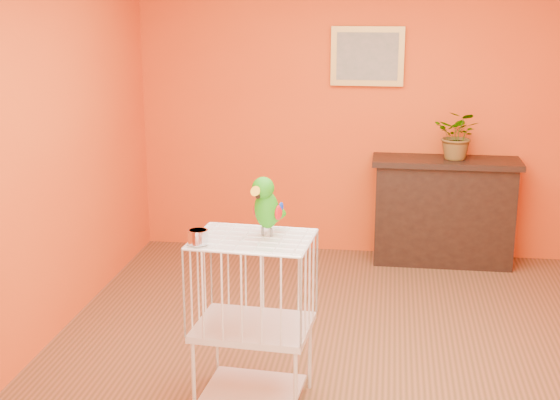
# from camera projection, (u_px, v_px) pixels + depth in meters

# --- Properties ---
(ground) EXTENTS (4.50, 4.50, 0.00)m
(ground) POSITION_uv_depth(u_px,v_px,m) (347.00, 362.00, 4.94)
(ground) COLOR brown
(ground) RESTS_ON ground
(room_shell) EXTENTS (4.50, 4.50, 4.50)m
(room_shell) POSITION_uv_depth(u_px,v_px,m) (353.00, 114.00, 4.54)
(room_shell) COLOR #E14F15
(room_shell) RESTS_ON ground
(console_cabinet) EXTENTS (1.24, 0.44, 0.92)m
(console_cabinet) POSITION_uv_depth(u_px,v_px,m) (443.00, 211.00, 6.67)
(console_cabinet) COLOR black
(console_cabinet) RESTS_ON ground
(potted_plant) EXTENTS (0.50, 0.53, 0.32)m
(potted_plant) POSITION_uv_depth(u_px,v_px,m) (458.00, 141.00, 6.47)
(potted_plant) COLOR #26722D
(potted_plant) RESTS_ON console_cabinet
(framed_picture) EXTENTS (0.62, 0.04, 0.50)m
(framed_picture) POSITION_uv_depth(u_px,v_px,m) (367.00, 56.00, 6.61)
(framed_picture) COLOR gold
(framed_picture) RESTS_ON room_shell
(birdcage) EXTENTS (0.67, 0.53, 0.98)m
(birdcage) POSITION_uv_depth(u_px,v_px,m) (253.00, 319.00, 4.35)
(birdcage) COLOR silver
(birdcage) RESTS_ON ground
(feed_cup) EXTENTS (0.11, 0.11, 0.08)m
(feed_cup) POSITION_uv_depth(u_px,v_px,m) (198.00, 237.00, 4.11)
(feed_cup) COLOR silver
(feed_cup) RESTS_ON birdcage
(parrot) EXTENTS (0.19, 0.30, 0.34)m
(parrot) POSITION_uv_depth(u_px,v_px,m) (267.00, 205.00, 4.23)
(parrot) COLOR #59544C
(parrot) RESTS_ON birdcage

